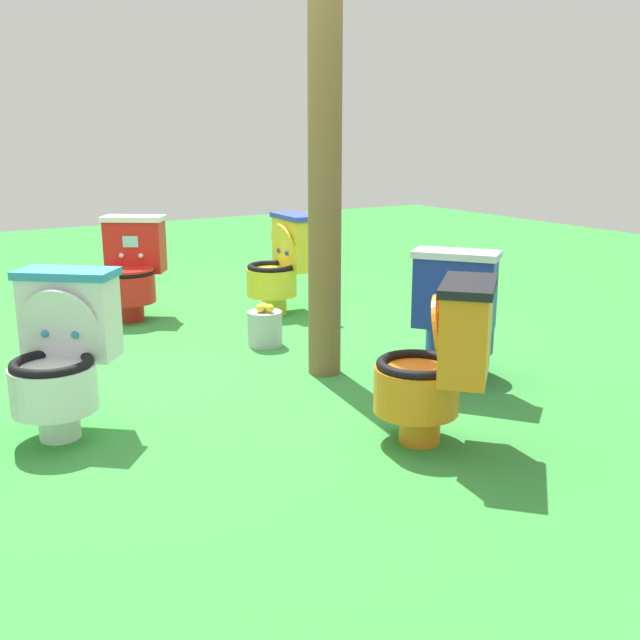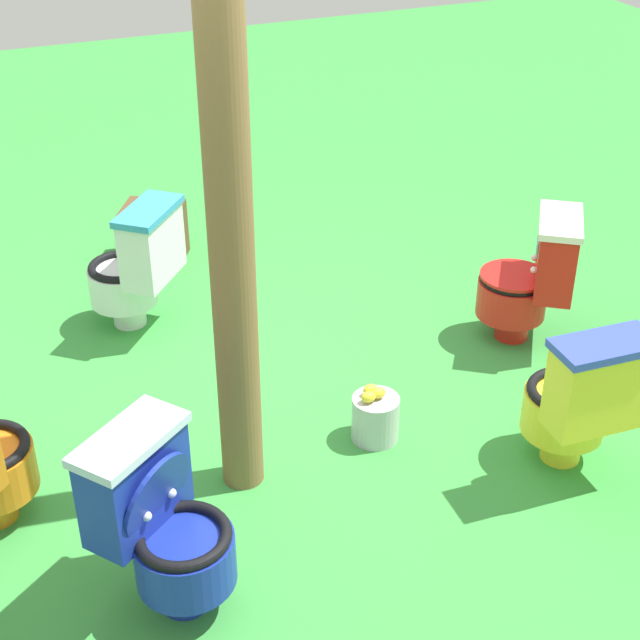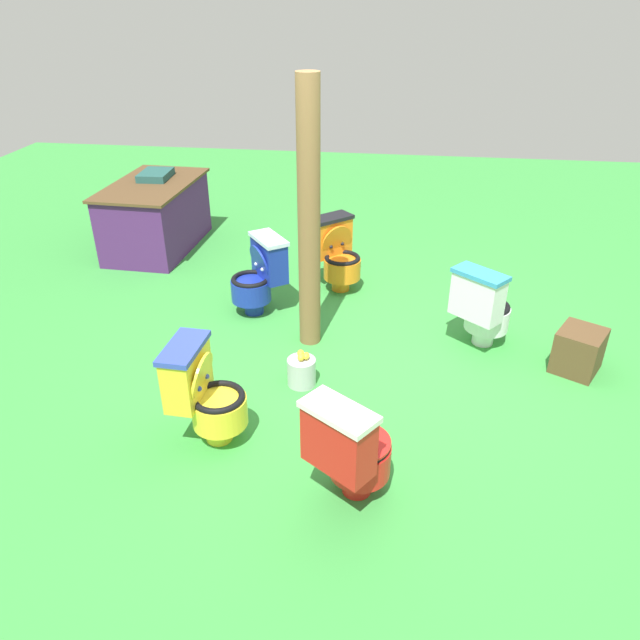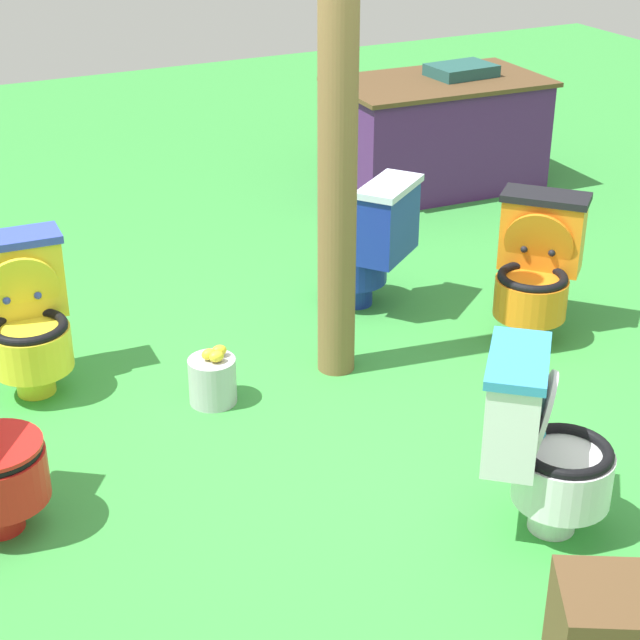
% 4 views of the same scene
% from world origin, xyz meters
% --- Properties ---
extents(ground, '(14.00, 14.00, 0.00)m').
position_xyz_m(ground, '(0.00, 0.00, 0.00)').
color(ground, green).
extents(toilet_red, '(0.63, 0.61, 0.73)m').
position_xyz_m(toilet_red, '(-1.51, -0.01, 0.37)').
color(toilet_red, red).
rests_on(toilet_red, ground).
extents(toilet_orange, '(0.63, 0.63, 0.73)m').
position_xyz_m(toilet_orange, '(1.36, 0.39, 0.37)').
color(toilet_orange, orange).
rests_on(toilet_orange, ground).
extents(toilet_blue, '(0.62, 0.63, 0.73)m').
position_xyz_m(toilet_blue, '(0.75, 1.04, 0.37)').
color(toilet_blue, '#192D9E').
rests_on(toilet_blue, ground).
extents(toilet_white, '(0.64, 0.62, 0.73)m').
position_xyz_m(toilet_white, '(0.38, -0.94, 0.37)').
color(toilet_white, white).
rests_on(toilet_white, ground).
extents(toilet_yellow, '(0.44, 0.51, 0.73)m').
position_xyz_m(toilet_yellow, '(-1.09, 0.99, 0.37)').
color(toilet_yellow, yellow).
rests_on(toilet_yellow, ground).
extents(wooden_post, '(0.18, 0.18, 2.19)m').
position_xyz_m(wooden_post, '(0.27, 0.50, 1.09)').
color(wooden_post, brown).
rests_on(wooden_post, ground).
extents(lemon_bucket, '(0.22, 0.22, 0.28)m').
position_xyz_m(lemon_bucket, '(-0.38, 0.46, 0.12)').
color(lemon_bucket, '#B7B7BF').
rests_on(lemon_bucket, ground).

